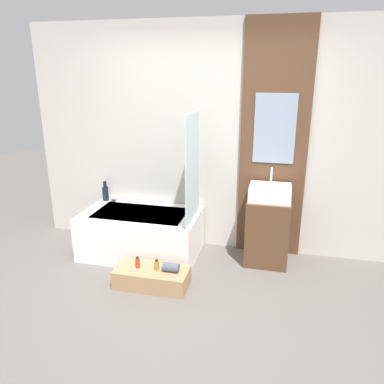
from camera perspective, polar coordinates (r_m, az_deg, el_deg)
name	(u,v)px	position (r m, az deg, el deg)	size (l,w,h in m)	color
ground_plane	(168,320)	(3.45, -3.70, -18.86)	(12.00, 12.00, 0.00)	#605B56
wall_tiled_back	(206,140)	(4.35, 2.09, 7.91)	(4.20, 0.06, 2.60)	beige
wall_wood_accent	(274,143)	(4.22, 12.35, 7.33)	(0.73, 0.04, 2.60)	brown
bathtub	(141,233)	(4.43, -7.72, -6.21)	(1.33, 0.80, 0.51)	white
glass_shower_screen	(193,169)	(3.89, 0.09, 3.54)	(0.01, 0.58, 1.16)	silver
wooden_step_bench	(152,277)	(3.86, -6.11, -12.79)	(0.73, 0.34, 0.19)	#A87F56
vanity_cabinet	(267,231)	(4.26, 11.41, -5.79)	(0.46, 0.46, 0.74)	brown
sink	(270,193)	(4.10, 11.79, -0.09)	(0.44, 0.38, 0.33)	white
vase_tall_dark	(106,193)	(4.80, -13.04, -0.08)	(0.08, 0.08, 0.25)	black
vase_round_light	(114,198)	(4.75, -11.77, -0.84)	(0.09, 0.09, 0.09)	silver
bottle_soap_primary	(138,263)	(3.84, -8.28, -10.61)	(0.05, 0.05, 0.12)	red
bottle_soap_secondary	(157,265)	(3.77, -5.39, -11.04)	(0.05, 0.05, 0.11)	#B2752D
towel_roll	(171,267)	(3.74, -3.22, -11.39)	(0.09, 0.09, 0.16)	#4C5666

